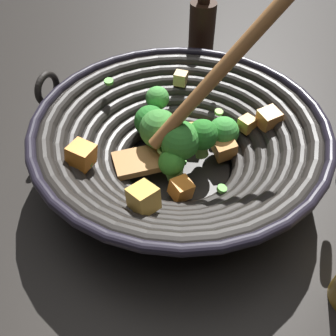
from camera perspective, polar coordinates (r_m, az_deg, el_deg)
The scene contains 3 objects.
ground_plane at distance 0.56m, azimuth 1.61°, elevation -0.49°, with size 4.00×4.00×0.00m, color black.
wok at distance 0.51m, azimuth 1.74°, elevation 4.51°, with size 0.41×0.41×0.28m.
soy_sauce_bottle at distance 0.73m, azimuth 5.24°, elevation 19.49°, with size 0.05×0.05×0.20m.
Camera 1 is at (0.37, -0.09, 0.41)m, focal length 38.78 mm.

